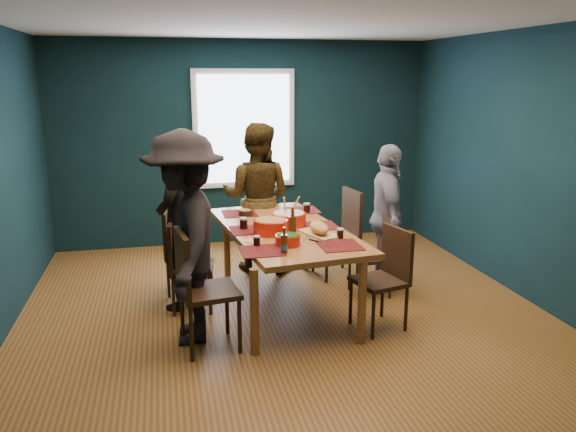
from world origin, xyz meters
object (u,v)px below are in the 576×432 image
object	(u,v)px
dining_table	(284,236)
chair_right_near	(387,270)
person_far_left	(179,222)
cutting_board	(319,229)
chair_left_mid	(183,258)
person_right	(387,217)
person_near_left	(186,238)
chair_right_far	(343,226)
person_back	(257,197)
chair_left_far	(178,245)
chair_left_near	(197,282)
bowl_dumpling	(289,219)
bowl_herbs	(288,239)
chair_right_mid	(378,249)
bowl_salad	(270,226)

from	to	relation	value
dining_table	chair_right_near	xyz separation A→B (m)	(0.80, -0.68, -0.19)
person_far_left	cutting_board	bearing A→B (deg)	90.66
chair_left_mid	person_right	xyz separation A→B (m)	(2.16, 0.17, 0.26)
person_near_left	chair_right_far	bearing A→B (deg)	128.85
person_far_left	person_back	world-z (taller)	person_back
chair_left_far	chair_left_near	distance (m)	1.36
chair_left_near	bowl_dumpling	xyz separation A→B (m)	(0.95, 0.81, 0.27)
dining_table	chair_right_near	bearing A→B (deg)	-47.20
cutting_board	dining_table	bearing A→B (deg)	111.61
person_right	bowl_herbs	xyz separation A→B (m)	(-1.28, -0.84, 0.07)
chair_right_near	person_back	bearing A→B (deg)	101.45
chair_right_near	bowl_dumpling	xyz separation A→B (m)	(-0.75, 0.72, 0.34)
chair_right_far	person_back	xyz separation A→B (m)	(-0.92, 0.42, 0.29)
chair_left_mid	person_near_left	distance (m)	0.76
chair_left_near	chair_right_mid	size ratio (longest dim) A/B	1.22
chair_left_near	bowl_salad	size ratio (longest dim) A/B	3.18
person_right	cutting_board	distance (m)	1.09
chair_right_mid	person_right	bearing A→B (deg)	48.18
chair_right_mid	person_right	world-z (taller)	person_right
chair_left_mid	chair_right_near	bearing A→B (deg)	-16.51
person_back	bowl_herbs	xyz separation A→B (m)	(-0.01, -1.71, -0.02)
chair_left_mid	bowl_herbs	world-z (taller)	bowl_herbs
chair_left_far	person_back	world-z (taller)	person_back
chair_left_near	cutting_board	distance (m)	1.28
bowl_salad	chair_left_mid	bearing A→B (deg)	162.10
chair_left_far	person_near_left	size ratio (longest dim) A/B	0.49
cutting_board	bowl_dumpling	bearing A→B (deg)	101.61
chair_left_near	bowl_salad	distance (m)	0.99
chair_left_near	person_near_left	distance (m)	0.39
person_far_left	person_near_left	bearing A→B (deg)	25.26
chair_right_mid	bowl_herbs	xyz separation A→B (m)	(-1.10, -0.63, 0.36)
dining_table	bowl_dumpling	bearing A→B (deg)	34.47
chair_right_mid	cutting_board	bearing A→B (deg)	-154.90
chair_left_far	chair_right_mid	bearing A→B (deg)	-2.87
person_back	cutting_board	world-z (taller)	person_back
bowl_salad	bowl_dumpling	world-z (taller)	bowl_dumpling
chair_left_mid	cutting_board	world-z (taller)	cutting_board
chair_right_mid	person_back	world-z (taller)	person_back
cutting_board	chair_left_far	bearing A→B (deg)	124.43
person_far_left	person_right	xyz separation A→B (m)	(2.18, 0.06, -0.08)
chair_right_far	person_near_left	xyz separation A→B (m)	(-1.81, -1.26, 0.33)
chair_left_far	person_back	distance (m)	1.14
chair_right_mid	person_near_left	size ratio (longest dim) A/B	0.46
person_far_left	bowl_dumpling	world-z (taller)	person_far_left
dining_table	person_right	xyz separation A→B (m)	(1.18, 0.29, 0.05)
chair_left_mid	chair_right_near	size ratio (longest dim) A/B	0.97
chair_right_near	person_far_left	xyz separation A→B (m)	(-1.80, 0.90, 0.32)
dining_table	chair_left_far	world-z (taller)	chair_left_far
dining_table	chair_left_far	distance (m)	1.19
person_right	person_far_left	bearing A→B (deg)	102.72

